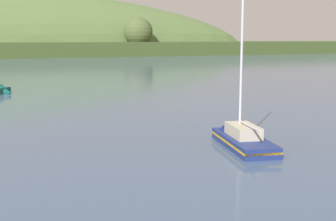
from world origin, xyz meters
name	(u,v)px	position (x,y,z in m)	size (l,w,h in m)	color
sailboat_midwater_white	(239,141)	(-2.98, 30.31, 0.22)	(4.08, 7.59, 11.35)	navy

